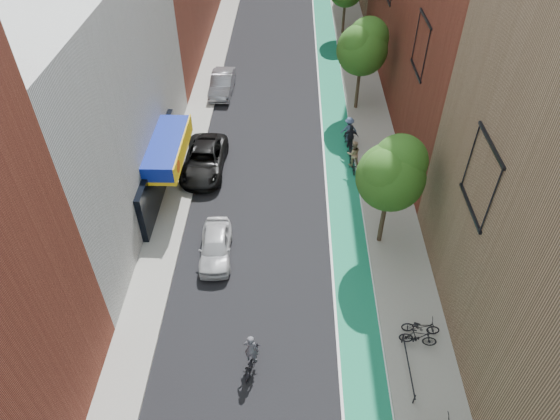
# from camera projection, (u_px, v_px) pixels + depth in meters

# --- Properties ---
(bike_lane) EXTENTS (2.00, 68.00, 0.01)m
(bike_lane) POSITION_uv_depth(u_px,v_px,m) (332.00, 95.00, 38.82)
(bike_lane) COLOR #157A53
(bike_lane) RESTS_ON ground
(sidewalk_left) EXTENTS (2.00, 68.00, 0.15)m
(sidewalk_left) POSITION_uv_depth(u_px,v_px,m) (204.00, 93.00, 38.95)
(sidewalk_left) COLOR gray
(sidewalk_left) RESTS_ON ground
(sidewalk_right) EXTENTS (3.00, 68.00, 0.15)m
(sidewalk_right) POSITION_uv_depth(u_px,v_px,m) (365.00, 95.00, 38.73)
(sidewalk_right) COLOR gray
(sidewalk_right) RESTS_ON ground
(building_left_white) EXTENTS (8.00, 20.00, 12.00)m
(building_left_white) POSITION_uv_depth(u_px,v_px,m) (67.00, 101.00, 26.13)
(building_left_white) COLOR silver
(building_left_white) RESTS_ON ground
(tree_near) EXTENTS (3.40, 3.36, 6.42)m
(tree_near) POSITION_uv_depth(u_px,v_px,m) (392.00, 172.00, 23.75)
(tree_near) COLOR #332619
(tree_near) RESTS_ON ground
(tree_mid) EXTENTS (3.55, 3.53, 6.74)m
(tree_mid) POSITION_uv_depth(u_px,v_px,m) (363.00, 46.00, 34.07)
(tree_mid) COLOR #332619
(tree_mid) RESTS_ON ground
(parked_car_white) EXTENTS (1.81, 4.03, 1.35)m
(parked_car_white) POSITION_uv_depth(u_px,v_px,m) (216.00, 246.00, 25.63)
(parked_car_white) COLOR silver
(parked_car_white) RESTS_ON ground
(parked_car_black) EXTENTS (2.58, 5.49, 1.52)m
(parked_car_black) POSITION_uv_depth(u_px,v_px,m) (204.00, 160.00, 31.14)
(parked_car_black) COLOR black
(parked_car_black) RESTS_ON ground
(parked_car_silver) EXTENTS (1.73, 4.64, 1.51)m
(parked_car_silver) POSITION_uv_depth(u_px,v_px,m) (222.00, 83.00, 38.72)
(parked_car_silver) COLOR gray
(parked_car_silver) RESTS_ON ground
(cyclist_lead) EXTENTS (0.97, 1.91, 2.02)m
(cyclist_lead) POSITION_uv_depth(u_px,v_px,m) (251.00, 357.00, 20.78)
(cyclist_lead) COLOR black
(cyclist_lead) RESTS_ON ground
(cyclist_lane_near) EXTENTS (0.90, 1.62, 2.06)m
(cyclist_lane_near) POSITION_uv_depth(u_px,v_px,m) (353.00, 158.00, 31.05)
(cyclist_lane_near) COLOR black
(cyclist_lane_near) RESTS_ON ground
(cyclist_lane_mid) EXTENTS (0.99, 1.91, 2.02)m
(cyclist_lane_mid) POSITION_uv_depth(u_px,v_px,m) (350.00, 143.00, 32.60)
(cyclist_lane_mid) COLOR black
(cyclist_lane_mid) RESTS_ON ground
(cyclist_lane_far) EXTENTS (1.19, 1.76, 2.04)m
(cyclist_lane_far) POSITION_uv_depth(u_px,v_px,m) (349.00, 133.00, 33.15)
(cyclist_lane_far) COLOR black
(cyclist_lane_far) RESTS_ON ground
(parked_bike_near) EXTENTS (1.73, 0.77, 0.88)m
(parked_bike_near) POSITION_uv_depth(u_px,v_px,m) (421.00, 326.00, 22.03)
(parked_bike_near) COLOR black
(parked_bike_near) RESTS_ON sidewalk_right
(parked_bike_mid) EXTENTS (1.68, 0.72, 0.98)m
(parked_bike_mid) POSITION_uv_depth(u_px,v_px,m) (418.00, 337.00, 21.55)
(parked_bike_mid) COLOR black
(parked_bike_mid) RESTS_ON sidewalk_right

